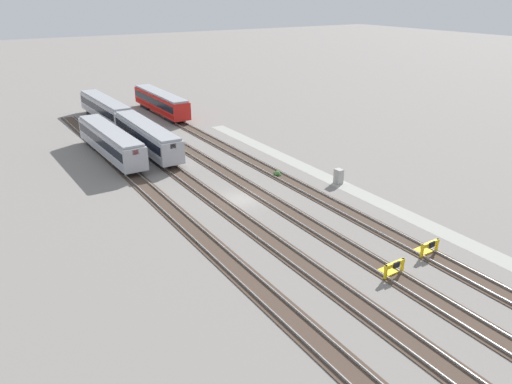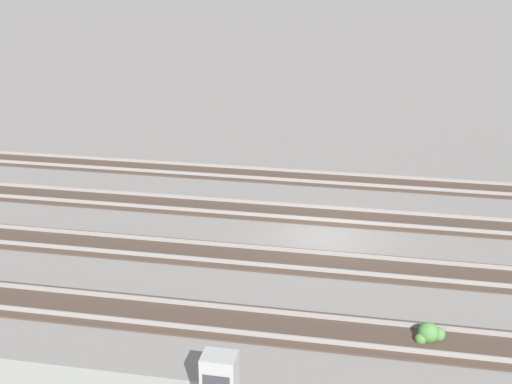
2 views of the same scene
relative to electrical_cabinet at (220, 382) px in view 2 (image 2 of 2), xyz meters
The scene contains 7 objects.
ground_plane 11.44m from the electrical_cabinet, 81.52° to the left, with size 400.00×400.00×0.00m, color gray.
rail_track_nearest 4.60m from the electrical_cabinet, 68.22° to the left, with size 90.00×2.23×0.21m.
rail_track_near_inner 9.11m from the electrical_cabinet, 79.32° to the left, with size 90.00×2.24×0.21m.
rail_track_middle 13.77m from the electrical_cabinet, 82.97° to the left, with size 90.00×2.24×0.21m.
rail_track_far_inner 18.45m from the electrical_cabinet, 84.76° to the left, with size 90.00×2.23×0.21m.
electrical_cabinet is the anchor object (origin of this frame).
weed_clump 7.02m from the electrical_cabinet, 38.43° to the left, with size 0.92×0.70×0.64m.
Camera 2 is at (2.20, -26.30, 11.84)m, focal length 50.00 mm.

